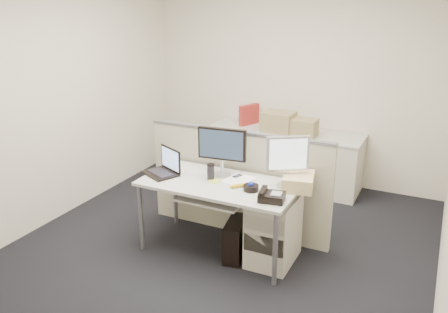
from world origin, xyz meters
The scene contains 27 objects.
floor centered at (0.00, 0.00, -0.01)m, with size 4.00×4.50×0.01m, color black.
wall_back centered at (0.00, 2.25, 1.35)m, with size 4.00×0.02×2.70m, color beige.
wall_front centered at (0.00, -2.25, 1.35)m, with size 4.00×0.02×2.70m, color beige.
wall_left centered at (-2.00, 0.00, 1.35)m, with size 0.02×4.50×2.70m, color beige.
desk centered at (0.00, 0.00, 0.66)m, with size 1.50×0.75×0.73m.
keyboard_tray centered at (0.00, -0.18, 0.62)m, with size 0.62×0.32×0.02m, color silver.
drawer_pedestal centered at (0.55, 0.05, 0.33)m, with size 0.40×0.55×0.65m, color beige.
cubicle_partition centered at (0.00, 0.45, 0.55)m, with size 2.00×0.06×1.10m, color #B8AD9A.
back_counter centered at (0.00, 1.93, 0.36)m, with size 2.00×0.60×0.72m, color beige.
monitor_main centered at (-0.06, 0.18, 0.97)m, with size 0.49×0.19×0.49m, color black.
monitor_small centered at (0.61, 0.18, 0.97)m, with size 0.40×0.20×0.48m, color #B7B7BC.
laptop centered at (-0.62, -0.07, 0.86)m, with size 0.34×0.25×0.25m, color black.
trackball centered at (0.35, -0.05, 0.76)m, with size 0.14×0.14×0.05m, color black.
desk_phone centered at (0.60, -0.18, 0.77)m, with size 0.22×0.18×0.07m, color black.
paper_stack centered at (0.15, 0.12, 0.74)m, with size 0.23×0.30×0.01m, color white.
sticky_pad centered at (-0.05, 0.00, 0.74)m, with size 0.09×0.09×0.01m, color #F8FD47.
travel_mug centered at (-0.10, 0.02, 0.81)m, with size 0.07×0.07×0.15m, color black.
banana centered at (0.22, -0.04, 0.75)m, with size 0.18×0.04×0.04m, color yellow.
cellphone centered at (0.10, 0.20, 0.74)m, with size 0.06×0.11×0.01m, color black.
manila_folders centered at (0.72, 0.20, 0.80)m, with size 0.27×0.35×0.13m, color #EECC86.
keyboard centered at (0.05, -0.14, 0.64)m, with size 0.43×0.15×0.02m, color black.
pc_tower_desk centered at (0.20, -0.05, 0.19)m, with size 0.16×0.41×0.38m, color black.
pc_tower_spare_dark centered at (-1.05, 2.03, 0.20)m, with size 0.17×0.43×0.40m, color black.
pc_tower_spare_silver centered at (-1.30, 1.63, 0.21)m, with size 0.18×0.46×0.43m, color #B7B7BC.
cardboard_box_left centered at (-0.05, 1.81, 0.87)m, with size 0.39×0.29×0.29m, color olive.
cardboard_box_right centered at (0.28, 1.81, 0.84)m, with size 0.33×0.26×0.24m, color olive.
red_binder centered at (-0.55, 2.03, 0.87)m, with size 0.07×0.31×0.29m, color maroon.
Camera 1 is at (1.86, -3.76, 2.45)m, focal length 38.00 mm.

